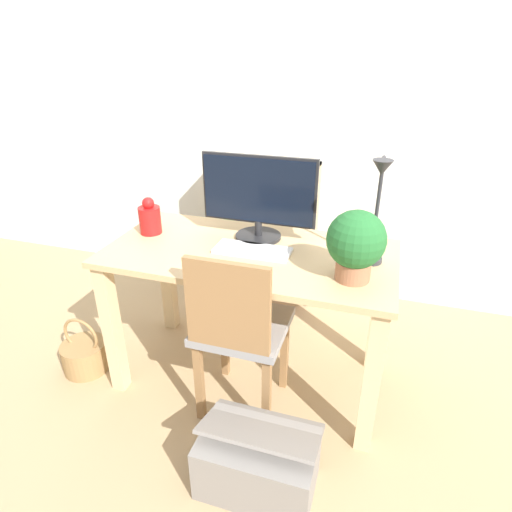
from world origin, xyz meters
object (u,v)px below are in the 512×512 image
Objects in this scene: basket at (85,355)px; desk_lamp at (378,203)px; keyboard at (253,250)px; chair at (239,328)px; monitor at (259,195)px; potted_plant at (356,243)px; bookshelf at (248,236)px; storage_box at (258,461)px; vase at (150,218)px.

desk_lamp is at bearing 9.02° from basket.
keyboard is 0.41× the size of chair.
monitor is at bearing 97.94° from keyboard.
potted_plant is at bearing -30.31° from monitor.
bookshelf is at bearing 127.73° from potted_plant.
desk_lamp is (0.56, -0.16, 0.07)m from monitor.
basket is 0.70× the size of storage_box.
bookshelf is (-0.80, 1.03, -0.51)m from potted_plant.
basket is (-0.57, -1.13, -0.32)m from bookshelf.
potted_plant is 0.64m from chair.
chair is at bearing -27.68° from vase.
monitor is 0.60× the size of bookshelf.
potted_plant is at bearing -9.89° from vase.
bookshelf is (-0.86, 0.90, -0.64)m from desk_lamp.
storage_box is (-0.26, -0.48, -0.78)m from potted_plant.
vase is at bearing 139.73° from storage_box.
bookshelf is at bearing 133.66° from desk_lamp.
basket is at bearing -140.25° from vase.
potted_plant is at bearing 4.03° from basket.
basket reaches higher than storage_box.
vase is 0.58× the size of basket.
basket is (-0.88, -0.39, -0.88)m from monitor.
bookshelf reaches higher than storage_box.
chair is at bearing -73.63° from bookshelf.
vase is (-0.54, -0.11, -0.14)m from monitor.
storage_box is at bearing -40.27° from vase.
monitor is 1.21× the size of storage_box.
monitor reaches higher than keyboard.
potted_plant reaches higher than vase.
basket is (-0.91, 0.03, -0.40)m from chair.
desk_lamp is 0.55× the size of chair.
basket is at bearing -116.99° from bookshelf.
potted_plant is (-0.06, -0.13, -0.13)m from desk_lamp.
bookshelf is at bearing 74.21° from vase.
chair is (0.01, -0.24, -0.27)m from keyboard.
keyboard is 0.38× the size of bookshelf.
bookshelf is at bearing 63.01° from basket.
desk_lamp reaches higher than bookshelf.
storage_box is (0.20, -0.36, -0.36)m from chair.
monitor is 0.64× the size of chair.
monitor reaches higher than bookshelf.
monitor is 0.98m from bookshelf.
keyboard is 0.57m from vase.
keyboard is 0.36m from chair.
desk_lamp is 1.40m from bookshelf.
chair is 1.00m from basket.
vase is at bearing 177.39° from desk_lamp.
keyboard is 0.51m from potted_plant.
chair is at bearing -85.07° from monitor.
storage_box is at bearing -72.86° from monitor.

